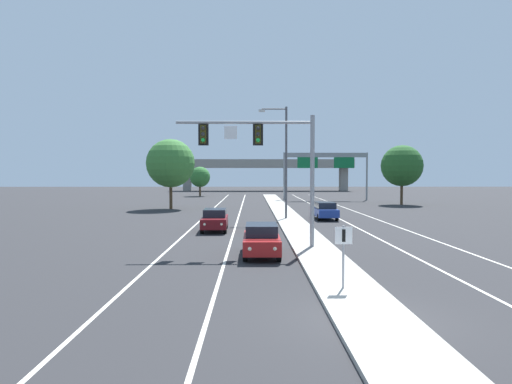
{
  "coord_description": "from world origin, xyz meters",
  "views": [
    {
      "loc": [
        -3.43,
        -12.3,
        4.15
      ],
      "look_at": [
        -3.2,
        10.63,
        3.2
      ],
      "focal_mm": 30.89,
      "sensor_mm": 36.0,
      "label": 1
    }
  ],
  "objects": [
    {
      "name": "lane_stripe_receding_center",
      "position": [
        4.7,
        25.0,
        0.0
      ],
      "size": [
        0.14,
        100.0,
        0.01
      ],
      "primitive_type": "cube",
      "color": "silver",
      "rests_on": "ground"
    },
    {
      "name": "street_lamp_median",
      "position": [
        -0.54,
        27.28,
        5.79
      ],
      "size": [
        2.58,
        0.28,
        10.0
      ],
      "color": "#4C4C51",
      "rests_on": "median_island"
    },
    {
      "name": "car_receding_blue",
      "position": [
        3.23,
        27.6,
        0.82
      ],
      "size": [
        1.92,
        4.51,
        1.58
      ],
      "color": "navy",
      "rests_on": "ground"
    },
    {
      "name": "median_sign_post",
      "position": [
        -0.22,
        2.92,
        1.59
      ],
      "size": [
        0.6,
        0.1,
        2.2
      ],
      "color": "gray",
      "rests_on": "median_island"
    },
    {
      "name": "car_oncoming_darkred",
      "position": [
        -6.11,
        19.73,
        0.82
      ],
      "size": [
        1.91,
        4.51,
        1.58
      ],
      "color": "#5B0F14",
      "rests_on": "ground"
    },
    {
      "name": "highway_sign_gantry",
      "position": [
        8.2,
        56.65,
        6.16
      ],
      "size": [
        13.28,
        0.42,
        7.5
      ],
      "color": "gray",
      "rests_on": "ground"
    },
    {
      "name": "car_oncoming_red",
      "position": [
        -2.93,
        9.93,
        0.82
      ],
      "size": [
        1.84,
        4.48,
        1.58
      ],
      "color": "maroon",
      "rests_on": "ground"
    },
    {
      "name": "overhead_signal_mast",
      "position": [
        -2.52,
        11.81,
        5.34
      ],
      "size": [
        7.58,
        0.44,
        7.2
      ],
      "color": "gray",
      "rests_on": "median_island"
    },
    {
      "name": "median_island",
      "position": [
        0.0,
        18.0,
        0.07
      ],
      "size": [
        2.4,
        110.0,
        0.15
      ],
      "primitive_type": "cube",
      "color": "#9E9B93",
      "rests_on": "ground"
    },
    {
      "name": "tree_far_right_c",
      "position": [
        16.82,
        46.75,
        5.23
      ],
      "size": [
        5.54,
        5.54,
        8.01
      ],
      "color": "#4C3823",
      "rests_on": "ground"
    },
    {
      "name": "overpass_bridge",
      "position": [
        0.0,
        95.62,
        5.78
      ],
      "size": [
        42.4,
        6.4,
        7.65
      ],
      "color": "gray",
      "rests_on": "ground"
    },
    {
      "name": "edge_stripe_right",
      "position": [
        8.0,
        25.0,
        0.0
      ],
      "size": [
        0.14,
        100.0,
        0.01
      ],
      "primitive_type": "cube",
      "color": "silver",
      "rests_on": "ground"
    },
    {
      "name": "lane_stripe_oncoming_center",
      "position": [
        -4.7,
        25.0,
        0.0
      ],
      "size": [
        0.14,
        100.0,
        0.01
      ],
      "primitive_type": "cube",
      "color": "silver",
      "rests_on": "ground"
    },
    {
      "name": "tree_far_left_b",
      "position": [
        -12.97,
        39.68,
        5.39
      ],
      "size": [
        5.7,
        5.7,
        8.24
      ],
      "color": "#4C3823",
      "rests_on": "ground"
    },
    {
      "name": "tree_far_left_c",
      "position": [
        -13.02,
        69.47,
        3.57
      ],
      "size": [
        3.78,
        3.78,
        5.47
      ],
      "color": "#4C3823",
      "rests_on": "ground"
    },
    {
      "name": "edge_stripe_left",
      "position": [
        -8.0,
        25.0,
        0.0
      ],
      "size": [
        0.14,
        100.0,
        0.01
      ],
      "primitive_type": "cube",
      "color": "silver",
      "rests_on": "ground"
    },
    {
      "name": "ground_plane",
      "position": [
        0.0,
        0.0,
        0.0
      ],
      "size": [
        260.0,
        260.0,
        0.0
      ],
      "primitive_type": "plane",
      "color": "#28282B"
    }
  ]
}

